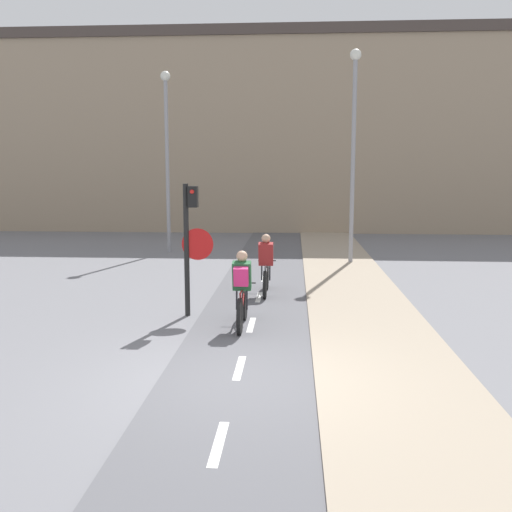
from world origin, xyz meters
TOP-DOWN VIEW (x-y plane):
  - ground_plane at (0.00, 0.00)m, footprint 120.00×120.00m
  - bike_lane at (0.00, 0.00)m, footprint 2.32×60.00m
  - sidewalk_strip at (2.36, 0.00)m, footprint 2.40×60.00m
  - building_row_background at (0.00, 22.25)m, footprint 60.00×5.20m
  - traffic_light_pole at (-1.33, 3.73)m, footprint 0.67×0.25m
  - street_lamp_far at (-3.88, 13.13)m, footprint 0.36×0.36m
  - street_lamp_sidewalk at (2.73, 10.88)m, footprint 0.36×0.36m
  - cyclist_near at (-0.17, 2.86)m, footprint 0.46×1.77m
  - cyclist_far at (0.15, 5.92)m, footprint 0.46×1.74m

SIDE VIEW (x-z plane):
  - ground_plane at x=0.00m, z-range 0.00..0.00m
  - bike_lane at x=0.00m, z-range 0.00..0.02m
  - sidewalk_strip at x=2.36m, z-range 0.00..0.05m
  - cyclist_far at x=0.15m, z-range -0.09..1.44m
  - cyclist_near at x=-0.17m, z-range -0.05..1.50m
  - traffic_light_pole at x=-1.33m, z-range 0.35..3.16m
  - street_lamp_far at x=-3.88m, z-range 0.75..7.39m
  - street_lamp_sidewalk at x=2.73m, z-range 0.76..7.63m
  - building_row_background at x=0.00m, z-range 0.01..9.84m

